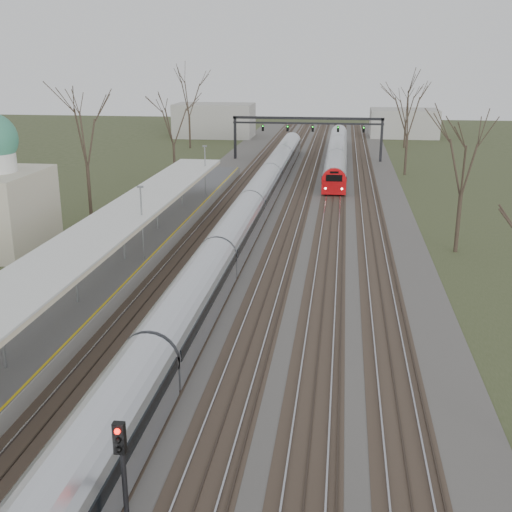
{
  "coord_description": "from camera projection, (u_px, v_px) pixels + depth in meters",
  "views": [
    {
      "loc": [
        5.32,
        -5.78,
        14.13
      ],
      "look_at": [
        0.1,
        32.72,
        2.0
      ],
      "focal_mm": 45.0,
      "sensor_mm": 36.0,
      "label": 1
    }
  ],
  "objects": [
    {
      "name": "tree_west_far",
      "position": [
        84.0,
        130.0,
        55.55
      ],
      "size": [
        5.5,
        5.5,
        11.33
      ],
      "color": "#2D231C",
      "rests_on": "ground"
    },
    {
      "name": "tree_east_far",
      "position": [
        465.0,
        156.0,
        46.12
      ],
      "size": [
        5.0,
        5.0,
        10.3
      ],
      "color": "#2D231C",
      "rests_on": "ground"
    },
    {
      "name": "train_near",
      "position": [
        250.0,
        209.0,
        55.56
      ],
      "size": [
        2.62,
        90.21,
        3.05
      ],
      "color": "#B1B4BB",
      "rests_on": "ground"
    },
    {
      "name": "train_far",
      "position": [
        337.0,
        153.0,
        87.78
      ],
      "size": [
        2.62,
        45.21,
        3.05
      ],
      "color": "#B1B4BB",
      "rests_on": "ground"
    },
    {
      "name": "platform",
      "position": [
        141.0,
        251.0,
        46.84
      ],
      "size": [
        3.5,
        69.0,
        1.0
      ],
      "primitive_type": "cube",
      "color": "#9E9B93",
      "rests_on": "ground"
    },
    {
      "name": "canopy",
      "position": [
        117.0,
        221.0,
        41.55
      ],
      "size": [
        4.1,
        50.0,
        3.11
      ],
      "color": "slate",
      "rests_on": "platform"
    },
    {
      "name": "signal_post",
      "position": [
        122.0,
        462.0,
        18.82
      ],
      "size": [
        0.35,
        0.45,
        4.1
      ],
      "color": "black",
      "rests_on": "ground"
    },
    {
      "name": "signal_gantry",
      "position": [
        308.0,
        125.0,
        89.25
      ],
      "size": [
        21.0,
        0.59,
        6.08
      ],
      "color": "black",
      "rests_on": "ground"
    },
    {
      "name": "track_bed",
      "position": [
        288.0,
        207.0,
        62.33
      ],
      "size": [
        24.0,
        160.0,
        0.22
      ],
      "color": "#474442",
      "rests_on": "ground"
    }
  ]
}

